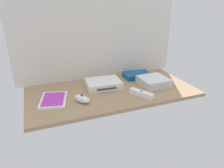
{
  "coord_description": "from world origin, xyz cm",
  "views": [
    {
      "loc": [
        -41.62,
        -107.09,
        52.48
      ],
      "look_at": [
        0.0,
        0.0,
        4.0
      ],
      "focal_mm": 33.32,
      "sensor_mm": 36.0,
      "label": 1
    }
  ],
  "objects_px": {
    "mini_computer": "(154,82)",
    "game_console": "(103,84)",
    "remote_nunchuk": "(82,99)",
    "remote_wand": "(141,94)",
    "network_router": "(137,75)",
    "game_case": "(54,100)"
  },
  "relations": [
    {
      "from": "mini_computer",
      "to": "game_case",
      "type": "height_order",
      "value": "mini_computer"
    },
    {
      "from": "game_console",
      "to": "remote_nunchuk",
      "type": "distance_m",
      "value": 0.23
    },
    {
      "from": "game_console",
      "to": "mini_computer",
      "type": "distance_m",
      "value": 0.32
    },
    {
      "from": "game_console",
      "to": "remote_nunchuk",
      "type": "height_order",
      "value": "remote_nunchuk"
    },
    {
      "from": "game_console",
      "to": "remote_wand",
      "type": "distance_m",
      "value": 0.26
    },
    {
      "from": "game_console",
      "to": "remote_nunchuk",
      "type": "bearing_deg",
      "value": -134.15
    },
    {
      "from": "game_case",
      "to": "remote_wand",
      "type": "height_order",
      "value": "remote_wand"
    },
    {
      "from": "game_case",
      "to": "remote_wand",
      "type": "bearing_deg",
      "value": 0.03
    },
    {
      "from": "game_console",
      "to": "remote_wand",
      "type": "relative_size",
      "value": 1.51
    },
    {
      "from": "remote_wand",
      "to": "remote_nunchuk",
      "type": "distance_m",
      "value": 0.34
    },
    {
      "from": "remote_wand",
      "to": "remote_nunchuk",
      "type": "bearing_deg",
      "value": 143.0
    },
    {
      "from": "mini_computer",
      "to": "remote_nunchuk",
      "type": "xyz_separation_m",
      "value": [
        -0.48,
        -0.06,
        -0.01
      ]
    },
    {
      "from": "game_case",
      "to": "remote_nunchuk",
      "type": "bearing_deg",
      "value": -11.84
    },
    {
      "from": "mini_computer",
      "to": "remote_nunchuk",
      "type": "height_order",
      "value": "mini_computer"
    },
    {
      "from": "mini_computer",
      "to": "game_case",
      "type": "distance_m",
      "value": 0.62
    },
    {
      "from": "mini_computer",
      "to": "network_router",
      "type": "xyz_separation_m",
      "value": [
        -0.03,
        0.16,
        -0.01
      ]
    },
    {
      "from": "mini_computer",
      "to": "game_console",
      "type": "bearing_deg",
      "value": 163.25
    },
    {
      "from": "network_router",
      "to": "remote_nunchuk",
      "type": "bearing_deg",
      "value": -149.66
    },
    {
      "from": "mini_computer",
      "to": "remote_nunchuk",
      "type": "relative_size",
      "value": 1.6
    },
    {
      "from": "mini_computer",
      "to": "remote_wand",
      "type": "distance_m",
      "value": 0.18
    },
    {
      "from": "network_router",
      "to": "remote_nunchuk",
      "type": "relative_size",
      "value": 1.74
    },
    {
      "from": "remote_wand",
      "to": "mini_computer",
      "type": "bearing_deg",
      "value": 7.72
    }
  ]
}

